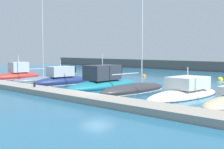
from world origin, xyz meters
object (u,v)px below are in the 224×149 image
at_px(sailboat_charcoal_fifth, 134,89).
at_px(dock_bollard, 34,85).
at_px(motorboat_teal_fourth, 103,82).
at_px(mooring_buoy_orange, 144,76).
at_px(motorboat_white_sixth, 185,93).
at_px(mooring_buoy_yellow, 220,80).
at_px(sailboat_slate_second, 41,79).
at_px(motorboat_navy_third, 62,79).
at_px(motorboat_red_nearest, 17,74).

bearing_deg(sailboat_charcoal_fifth, dock_bollard, 132.01).
xyz_separation_m(motorboat_teal_fourth, mooring_buoy_orange, (-6.35, 14.26, -0.59)).
relative_size(motorboat_white_sixth, dock_bollard, 21.08).
height_order(motorboat_teal_fourth, mooring_buoy_yellow, motorboat_teal_fourth).
xyz_separation_m(sailboat_slate_second, motorboat_white_sixth, (20.33, 1.01, 0.12)).
bearing_deg(motorboat_white_sixth, sailboat_slate_second, 93.04).
relative_size(mooring_buoy_yellow, dock_bollard, 1.86).
bearing_deg(motorboat_navy_third, sailboat_charcoal_fifth, -86.58).
height_order(motorboat_red_nearest, motorboat_white_sixth, motorboat_red_nearest).
distance_m(motorboat_red_nearest, sailboat_charcoal_fifth, 20.74).
xyz_separation_m(sailboat_slate_second, motorboat_navy_third, (5.06, -0.40, 0.35)).
bearing_deg(mooring_buoy_orange, motorboat_navy_third, -87.24).
bearing_deg(sailboat_slate_second, motorboat_teal_fourth, -85.06).
bearing_deg(motorboat_navy_third, mooring_buoy_orange, 2.75).
relative_size(sailboat_slate_second, motorboat_navy_third, 1.77).
xyz_separation_m(motorboat_red_nearest, dock_bollard, (14.07, -5.91, 0.11)).
bearing_deg(motorboat_red_nearest, sailboat_slate_second, -88.57).
height_order(motorboat_white_sixth, mooring_buoy_yellow, motorboat_white_sixth).
distance_m(sailboat_slate_second, sailboat_charcoal_fifth, 15.34).
bearing_deg(sailboat_charcoal_fifth, mooring_buoy_yellow, -1.16).
distance_m(motorboat_red_nearest, motorboat_white_sixth, 25.75).
bearing_deg(motorboat_teal_fourth, motorboat_navy_third, 97.43).
distance_m(sailboat_slate_second, motorboat_white_sixth, 20.35).
bearing_deg(dock_bollard, motorboat_red_nearest, 157.20).
height_order(motorboat_navy_third, sailboat_charcoal_fifth, sailboat_charcoal_fifth).
bearing_deg(motorboat_teal_fourth, motorboat_red_nearest, 89.32).
bearing_deg(sailboat_slate_second, sailboat_charcoal_fifth, -88.44).
height_order(motorboat_white_sixth, mooring_buoy_orange, motorboat_white_sixth).
xyz_separation_m(sailboat_slate_second, mooring_buoy_orange, (4.32, 15.04, -0.23)).
height_order(motorboat_red_nearest, sailboat_charcoal_fifth, sailboat_charcoal_fifth).
distance_m(motorboat_teal_fourth, mooring_buoy_yellow, 17.32).
distance_m(motorboat_teal_fourth, motorboat_white_sixth, 9.66).
bearing_deg(sailboat_slate_second, mooring_buoy_yellow, -40.10).
xyz_separation_m(sailboat_slate_second, sailboat_charcoal_fifth, (15.34, 0.22, 0.08)).
xyz_separation_m(motorboat_navy_third, mooring_buoy_orange, (-0.74, 15.44, -0.58)).
height_order(sailboat_slate_second, mooring_buoy_yellow, sailboat_slate_second).
distance_m(motorboat_red_nearest, sailboat_slate_second, 5.41).
bearing_deg(sailboat_slate_second, motorboat_white_sixth, -86.40).
bearing_deg(motorboat_white_sixth, mooring_buoy_yellow, 17.66).
relative_size(mooring_buoy_yellow, mooring_buoy_orange, 1.21).
distance_m(sailboat_slate_second, mooring_buoy_orange, 15.65).
bearing_deg(motorboat_red_nearest, mooring_buoy_orange, -33.88).
xyz_separation_m(motorboat_teal_fourth, dock_bollard, (-1.99, -6.97, 0.10)).
xyz_separation_m(sailboat_charcoal_fifth, mooring_buoy_yellow, (-0.21, 17.28, -0.30)).
bearing_deg(mooring_buoy_yellow, motorboat_navy_third, -119.37).
bearing_deg(motorboat_teal_fourth, motorboat_white_sixth, -93.08).
relative_size(motorboat_red_nearest, sailboat_slate_second, 0.54).
xyz_separation_m(sailboat_charcoal_fifth, motorboat_white_sixth, (4.98, 0.79, 0.04)).
distance_m(motorboat_navy_third, sailboat_charcoal_fifth, 10.30).
xyz_separation_m(motorboat_white_sixth, dock_bollard, (-11.65, -7.20, 0.35)).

